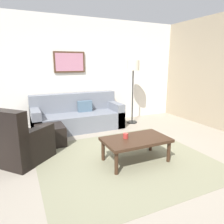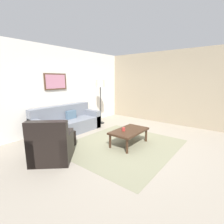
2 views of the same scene
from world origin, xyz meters
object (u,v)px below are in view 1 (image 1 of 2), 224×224
couch_main (77,117)px  ottoman (50,135)px  coffee_table (136,141)px  cup (126,136)px  armchair_leather (18,145)px  lamp_standing (133,72)px  framed_artwork (69,62)px

couch_main → ottoman: 1.17m
coffee_table → cup: size_ratio=12.64×
couch_main → coffee_table: 2.25m
ottoman → armchair_leather: bearing=-137.6°
ottoman → lamp_standing: size_ratio=0.33×
ottoman → framed_artwork: size_ratio=0.70×
ottoman → cup: bearing=-51.1°
framed_artwork → ottoman: bearing=-121.3°
coffee_table → framed_artwork: 2.96m
lamp_standing → framed_artwork: 1.69m
couch_main → lamp_standing: lamp_standing is taller
ottoman → cup: cup is taller
armchair_leather → cup: armchair_leather is taller
cup → coffee_table: bearing=-25.9°
armchair_leather → ottoman: bearing=42.4°
couch_main → cup: 2.16m
couch_main → lamp_standing: 1.90m
armchair_leather → coffee_table: bearing=-24.0°
couch_main → framed_artwork: size_ratio=2.78×
coffee_table → cup: cup is taller
couch_main → cup: bearing=-83.6°
armchair_leather → lamp_standing: size_ratio=0.66×
ottoman → lamp_standing: (2.34, 0.71, 1.21)m
coffee_table → lamp_standing: size_ratio=0.64×
ottoman → coffee_table: 1.82m
ottoman → coffee_table: size_ratio=0.51×
armchair_leather → ottoman: size_ratio=2.02×
armchair_leather → framed_artwork: 2.65m
framed_artwork → lamp_standing: bearing=-19.4°
couch_main → coffee_table: (0.40, -2.22, 0.06)m
couch_main → framed_artwork: (-0.04, 0.40, 1.37)m
ottoman → cup: 1.68m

